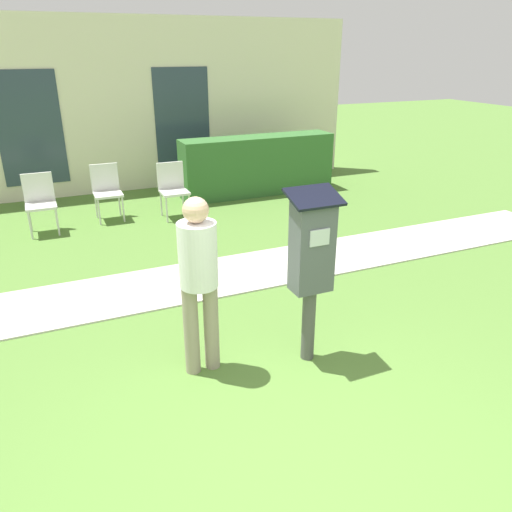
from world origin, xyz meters
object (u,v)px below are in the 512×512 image
person_standing (199,274)px  outdoor_chair_right (173,186)px  outdoor_chair_left (40,199)px  parking_meter (312,256)px  outdoor_chair_middle (107,187)px

person_standing → outdoor_chair_right: 4.46m
outdoor_chair_left → outdoor_chair_right: same height
parking_meter → outdoor_chair_middle: 5.02m
parking_meter → outdoor_chair_left: bearing=114.2°
parking_meter → outdoor_chair_right: size_ratio=1.77×
parking_meter → outdoor_chair_right: parking_meter is taller
person_standing → outdoor_chair_middle: size_ratio=1.76×
parking_meter → outdoor_chair_left: parking_meter is taller
outdoor_chair_left → outdoor_chair_middle: same height
parking_meter → person_standing: size_ratio=1.01×
outdoor_chair_middle → outdoor_chair_right: bearing=-3.5°
parking_meter → person_standing: parking_meter is taller
person_standing → outdoor_chair_middle: person_standing is taller
parking_meter → person_standing: (-0.93, 0.22, -0.09)m
outdoor_chair_middle → outdoor_chair_right: same height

